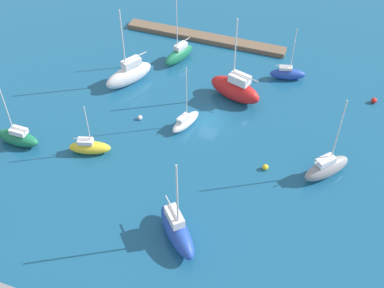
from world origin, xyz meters
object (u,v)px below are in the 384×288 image
sailboat_blue_west_end (177,230)px  sailboat_white_mid_basin (185,121)px  sailboat_blue_east_end (288,74)px  mooring_buoy_red (374,100)px  mooring_buoy_yellow (265,167)px  mooring_buoy_white (140,118)px  sailboat_red_near_pier (235,89)px  sailboat_green_far_south (179,54)px  sailboat_gray_inner_mooring (327,168)px  sailboat_yellow_lone_south (90,147)px  pier_dock (205,38)px  sailboat_green_lone_north (18,137)px  sailboat_white_by_breakwater (129,74)px

sailboat_blue_west_end → sailboat_white_mid_basin: 18.25m
sailboat_blue_west_end → sailboat_blue_east_end: sailboat_blue_west_end is taller
mooring_buoy_red → sailboat_blue_west_end: bearing=59.6°
sailboat_white_mid_basin → sailboat_blue_east_end: 18.60m
mooring_buoy_yellow → mooring_buoy_white: (18.42, -3.43, -0.06)m
mooring_buoy_red → sailboat_red_near_pier: bearing=16.7°
sailboat_green_far_south → sailboat_gray_inner_mooring: 30.48m
sailboat_gray_inner_mooring → sailboat_yellow_lone_south: bearing=142.6°
sailboat_blue_west_end → mooring_buoy_red: sailboat_blue_west_end is taller
sailboat_blue_east_end → mooring_buoy_yellow: (-1.28, 19.34, -0.57)m
pier_dock → sailboat_gray_inner_mooring: bearing=134.2°
sailboat_yellow_lone_south → mooring_buoy_red: 40.22m
sailboat_yellow_lone_south → sailboat_green_lone_north: size_ratio=0.83×
sailboat_green_far_south → sailboat_red_near_pier: size_ratio=0.91×
sailboat_blue_east_end → sailboat_white_by_breakwater: (21.88, 8.86, 0.67)m
sailboat_blue_east_end → sailboat_green_lone_north: size_ratio=0.93×
sailboat_white_mid_basin → sailboat_red_near_pier: bearing=-10.5°
pier_dock → sailboat_gray_inner_mooring: size_ratio=2.32×
sailboat_yellow_lone_south → sailboat_gray_inner_mooring: (-28.97, -5.98, 0.44)m
sailboat_white_mid_basin → sailboat_green_lone_north: sailboat_white_mid_basin is taller
sailboat_gray_inner_mooring → mooring_buoy_white: size_ratio=18.32×
sailboat_yellow_lone_south → sailboat_green_lone_north: bearing=173.2°
sailboat_green_far_south → sailboat_red_near_pier: (-10.85, 6.20, 0.57)m
sailboat_gray_inner_mooring → mooring_buoy_white: (25.53, -1.98, -1.03)m
pier_dock → sailboat_red_near_pier: sailboat_red_near_pier is taller
pier_dock → sailboat_green_lone_north: 35.09m
pier_dock → sailboat_yellow_lone_south: sailboat_yellow_lone_south is taller
sailboat_yellow_lone_south → sailboat_white_by_breakwater: bearing=78.1°
pier_dock → sailboat_green_far_south: sailboat_green_far_south is taller
sailboat_green_far_south → sailboat_blue_east_end: (-16.97, -1.01, -0.25)m
sailboat_red_near_pier → sailboat_white_by_breakwater: (15.76, 1.66, -0.16)m
sailboat_green_far_south → sailboat_blue_east_end: sailboat_green_far_south is taller
sailboat_blue_east_end → sailboat_green_lone_north: bearing=-154.6°
sailboat_red_near_pier → mooring_buoy_yellow: (-7.41, 12.14, -1.40)m
sailboat_red_near_pier → sailboat_green_lone_north: size_ratio=1.38×
sailboat_gray_inner_mooring → sailboat_white_by_breakwater: bearing=114.3°
sailboat_red_near_pier → sailboat_white_by_breakwater: 15.84m
sailboat_red_near_pier → sailboat_white_by_breakwater: sailboat_red_near_pier is taller
sailboat_green_lone_north → pier_dock: bearing=-115.0°
sailboat_gray_inner_mooring → mooring_buoy_red: (-4.45, -16.40, -0.94)m
sailboat_white_by_breakwater → sailboat_gray_inner_mooring: bearing=103.7°
pier_dock → sailboat_green_far_south: bearing=75.1°
sailboat_white_by_breakwater → sailboat_blue_west_end: bearing=65.2°
sailboat_red_near_pier → sailboat_yellow_lone_south: bearing=66.2°
sailboat_gray_inner_mooring → mooring_buoy_yellow: (7.11, 1.45, -0.98)m
sailboat_red_near_pier → sailboat_blue_east_end: bearing=-113.3°
sailboat_gray_inner_mooring → mooring_buoy_red: size_ratio=14.26×
sailboat_white_mid_basin → sailboat_yellow_lone_south: size_ratio=1.24×
mooring_buoy_red → mooring_buoy_yellow: mooring_buoy_red is taller
sailboat_yellow_lone_south → sailboat_red_near_pier: 22.09m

